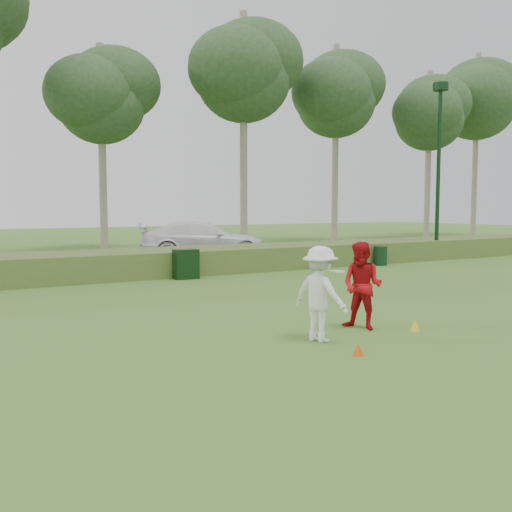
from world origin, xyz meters
TOP-DOWN VIEW (x-y plane):
  - ground at (0.00, 0.00)m, footprint 120.00×120.00m
  - reed_strip at (0.00, 12.00)m, footprint 80.00×3.00m
  - park_road at (0.00, 17.00)m, footprint 80.00×6.00m
  - lamp_post at (14.00, 11.00)m, footprint 0.70×0.70m
  - tree_4 at (2.00, 24.50)m, footprint 6.24×6.24m
  - tree_5 at (10.00, 22.50)m, footprint 7.28×7.28m
  - tree_6 at (18.00, 23.80)m, footprint 7.02×7.02m
  - tree_7 at (26.00, 22.80)m, footprint 6.50×6.50m
  - tree_8 at (33.00, 24.20)m, footprint 8.06×8.06m
  - player_white at (-0.65, 0.56)m, footprint 1.01×1.28m
  - player_red at (0.72, 0.96)m, footprint 0.97×1.07m
  - cone_orange at (-0.73, -0.63)m, footprint 0.20×0.20m
  - cone_yellow at (1.53, 0.28)m, footprint 0.21×0.21m
  - utility_cabinet at (0.85, 10.23)m, footprint 0.83×0.54m
  - trash_bin at (9.76, 10.20)m, footprint 0.58×0.58m
  - car_right at (4.43, 16.46)m, footprint 6.38×4.32m

SIDE VIEW (x-z plane):
  - ground at x=0.00m, z-range 0.00..0.00m
  - park_road at x=0.00m, z-range 0.00..0.06m
  - cone_orange at x=-0.73m, z-range 0.00..0.22m
  - cone_yellow at x=1.53m, z-range 0.00..0.23m
  - trash_bin at x=9.76m, z-range 0.00..0.81m
  - reed_strip at x=0.00m, z-range 0.00..0.90m
  - utility_cabinet at x=0.85m, z-range 0.00..1.02m
  - player_white at x=-0.65m, z-range 0.00..1.77m
  - player_red at x=0.72m, z-range 0.00..1.79m
  - car_right at x=4.43m, z-range 0.06..1.78m
  - lamp_post at x=14.00m, z-range 1.51..9.68m
  - tree_4 at x=2.00m, z-range 2.84..14.34m
  - tree_7 at x=26.00m, z-range 3.09..15.59m
  - tree_6 at x=18.00m, z-range 3.35..16.85m
  - tree_5 at x=10.00m, z-range 3.47..17.47m
  - tree_8 at x=33.00m, z-range 3.73..18.73m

